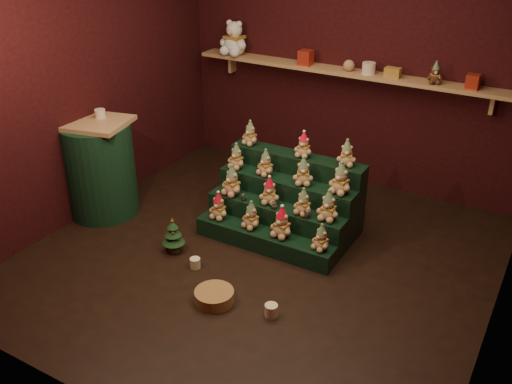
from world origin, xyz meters
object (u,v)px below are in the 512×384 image
Objects in this scene: snow_globe_c at (307,213)px; mug_left at (195,263)px; riser_tier_front at (264,240)px; mini_christmas_tree at (173,235)px; side_table at (100,168)px; white_bear at (234,33)px; wicker_basket at (214,296)px; snow_globe_a at (243,197)px; snow_globe_b at (274,205)px; mug_right at (271,310)px; brown_bear at (435,73)px.

mug_left is (-0.74, -0.74, -0.36)m from snow_globe_c.
riser_tier_front is 0.85m from mini_christmas_tree.
side_table reaches higher than snow_globe_c.
snow_globe_c is at bearing -36.74° from white_bear.
wicker_basket is at bearing -56.77° from white_bear.
snow_globe_a is 0.98× the size of snow_globe_b.
mug_right is at bearing -80.00° from snow_globe_c.
snow_globe_b is (0.02, 0.16, 0.31)m from riser_tier_front.
white_bear is (-1.71, 1.52, 1.16)m from snow_globe_c.
brown_bear reaches higher than mug_right.
snow_globe_b reaches higher than mini_christmas_tree.
mug_right reaches higher than wicker_basket.
side_table is 2.04× the size of white_bear.
wicker_basket is at bearing -133.03° from brown_bear.
mini_christmas_tree is at bearing -122.00° from snow_globe_a.
snow_globe_c is (0.36, 0.16, 0.32)m from riser_tier_front.
white_bear reaches higher than mug_left.
snow_globe_a reaches higher than mug_left.
snow_globe_a is 2.25m from brown_bear.
snow_globe_c is at bearing 45.16° from mug_left.
mug_left is at bearing -27.66° from side_table.
snow_globe_a is 1.35m from mug_right.
mug_right is (0.52, -0.98, -0.35)m from snow_globe_b.
mug_right is 0.50m from wicker_basket.
snow_globe_c is 1.26m from mini_christmas_tree.
mug_left is (-0.06, -0.74, -0.35)m from snow_globe_a.
riser_tier_front is 4.29× the size of wicker_basket.
mini_christmas_tree is 0.37m from mug_left.
side_table is at bearing -173.40° from riser_tier_front.
snow_globe_a is 0.22× the size of mini_christmas_tree.
snow_globe_c reaches higher than wicker_basket.
snow_globe_c is 1.06m from mug_right.
mug_right is at bearing -14.93° from mug_left.
snow_globe_c is 0.19× the size of white_bear.
wicker_basket is at bearing -30.38° from mini_christmas_tree.
snow_globe_b is 0.98m from mini_christmas_tree.
mug_right is at bearing -48.18° from white_bear.
wicker_basket is (0.42, -0.32, 0.00)m from mug_left.
side_table is 4.74× the size of brown_bear.
wicker_basket is at bearing -87.43° from riser_tier_front.
mug_right is 0.32× the size of wicker_basket.
brown_bear is at bearing 67.76° from snow_globe_c.
snow_globe_b reaches higher than snow_globe_a.
mini_christmas_tree is 3.40× the size of mug_right.
side_table is at bearing 167.16° from mini_christmas_tree.
brown_bear reaches higher than mug_left.
snow_globe_b is at bearing -43.14° from white_bear.
snow_globe_c reaches higher than mini_christmas_tree.
snow_globe_b is at bearing 117.67° from mug_right.
mug_left is (0.33, -0.12, -0.13)m from mini_christmas_tree.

